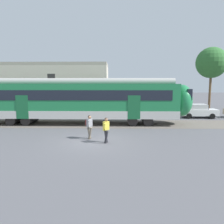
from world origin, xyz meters
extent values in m
plane|color=#515156|center=(0.00, 0.00, 0.00)|extent=(160.00, 160.00, 0.00)
cube|color=#B7B7B2|center=(-1.89, 6.38, 1.05)|extent=(18.00, 3.06, 0.70)
cube|color=#1E7542|center=(-1.89, 6.38, 2.60)|extent=(18.00, 3.00, 2.40)
cube|color=black|center=(-1.89, 4.86, 2.80)|extent=(16.56, 0.03, 0.90)
cube|color=#165731|center=(3.06, 4.86, 1.75)|extent=(1.10, 0.04, 2.10)
cube|color=#165731|center=(-6.84, 4.86, 1.75)|extent=(1.10, 0.04, 2.10)
cylinder|color=#9C9C97|center=(-1.89, 6.38, 3.98)|extent=(17.64, 0.70, 0.70)
cube|color=black|center=(-4.59, 6.38, 4.53)|extent=(0.70, 0.12, 0.40)
cylinder|color=black|center=(4.39, 6.38, 0.45)|extent=(0.90, 2.40, 0.90)
cylinder|color=black|center=(2.99, 6.38, 0.45)|extent=(0.90, 2.40, 0.90)
cylinder|color=black|center=(-6.77, 6.38, 0.45)|extent=(0.90, 2.40, 0.90)
cylinder|color=black|center=(-8.17, 6.38, 0.45)|extent=(0.90, 2.40, 0.90)
ellipsoid|color=#1E7542|center=(7.66, 6.38, 2.25)|extent=(1.80, 2.85, 2.95)
cube|color=black|center=(8.01, 6.38, 2.85)|extent=(0.40, 2.40, 1.00)
cylinder|color=#6B6051|center=(-0.29, 0.47, 0.43)|extent=(0.37, 0.34, 0.87)
cylinder|color=#6B6051|center=(-0.40, 0.78, 0.43)|extent=(0.37, 0.34, 0.87)
cube|color=gray|center=(-0.35, 0.62, 1.14)|extent=(0.41, 0.43, 0.56)
cylinder|color=gray|center=(-0.27, 0.85, 1.09)|extent=(0.25, 0.22, 0.52)
cylinder|color=gray|center=(-0.42, 0.40, 1.09)|extent=(0.25, 0.22, 0.52)
sphere|color=brown|center=(-0.33, 0.61, 1.53)|extent=(0.22, 0.22, 0.22)
sphere|color=black|center=(-0.35, 0.62, 1.56)|extent=(0.20, 0.20, 0.20)
cube|color=maroon|center=(-0.49, 0.74, 1.16)|extent=(0.30, 0.32, 0.40)
cylinder|color=#28282D|center=(0.87, -0.54, 0.43)|extent=(0.34, 0.37, 0.87)
cylinder|color=#28282D|center=(0.83, -0.21, 0.43)|extent=(0.34, 0.37, 0.87)
cube|color=gold|center=(0.85, -0.38, 1.14)|extent=(0.43, 0.41, 0.56)
cylinder|color=gold|center=(0.97, -0.18, 1.09)|extent=(0.23, 0.25, 0.52)
cylinder|color=gold|center=(0.73, -0.58, 1.09)|extent=(0.23, 0.25, 0.52)
sphere|color=brown|center=(0.87, -0.39, 1.53)|extent=(0.22, 0.22, 0.22)
sphere|color=black|center=(0.85, -0.38, 1.56)|extent=(0.20, 0.20, 0.20)
cube|color=silver|center=(10.72, 10.28, 0.64)|extent=(4.07, 1.81, 0.68)
cube|color=silver|center=(10.57, 10.29, 1.26)|extent=(1.96, 1.52, 0.56)
cube|color=black|center=(11.52, 10.25, 1.22)|extent=(0.18, 1.37, 0.48)
cylinder|color=black|center=(11.99, 11.01, 0.30)|extent=(0.61, 0.23, 0.60)
cylinder|color=black|center=(11.92, 9.45, 0.30)|extent=(0.61, 0.23, 0.60)
cylinder|color=black|center=(9.51, 11.11, 0.30)|extent=(0.61, 0.23, 0.60)
cylinder|color=black|center=(9.44, 9.56, 0.30)|extent=(0.61, 0.23, 0.60)
cube|color=beige|center=(-10.58, 14.63, 3.00)|extent=(21.80, 5.00, 6.00)
cube|color=#9F9686|center=(-10.58, 14.63, 6.20)|extent=(21.80, 5.00, 0.40)
cylinder|color=brown|center=(14.56, 16.67, 2.60)|extent=(0.32, 0.32, 5.19)
sphere|color=#2D662D|center=(14.56, 16.67, 6.66)|extent=(4.21, 4.21, 4.21)
camera|label=1|loc=(1.52, -14.16, 3.83)|focal=35.00mm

